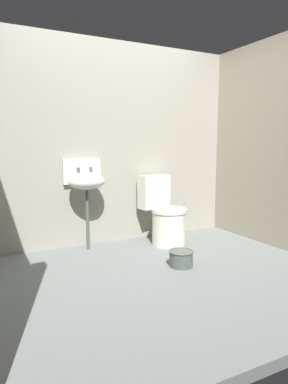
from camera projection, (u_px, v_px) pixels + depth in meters
The scene contains 6 objects.
ground_plane at pixel (159, 278), 3.06m from camera, with size 3.50×2.72×0.08m, color slate.
wall_back at pixel (108, 144), 3.96m from camera, with size 3.50×0.10×2.30m, color gray.
wall_right at pixel (283, 144), 3.70m from camera, with size 0.10×2.52×2.30m, color gray.
toilet_near_wall at pixel (164, 216), 3.96m from camera, with size 0.44×0.63×0.78m.
sink at pixel (86, 181), 3.67m from camera, with size 0.42×0.35×0.99m.
bucket at pixel (181, 258), 3.22m from camera, with size 0.24×0.24×0.15m.
Camera 1 is at (-1.44, -2.54, 1.15)m, focal length 31.91 mm.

